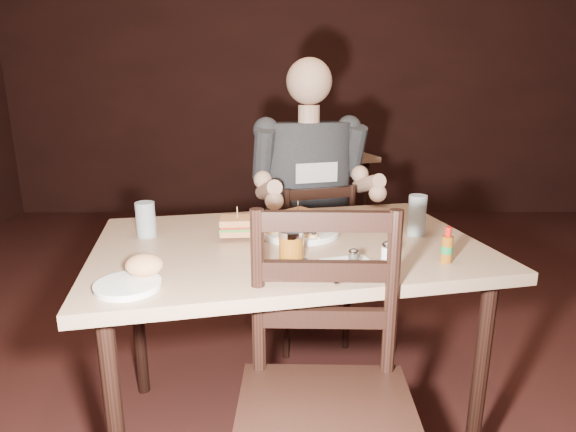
{
  "coord_description": "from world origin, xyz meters",
  "views": [
    {
      "loc": [
        -0.22,
        -1.42,
        1.31
      ],
      "look_at": [
        -0.21,
        0.25,
        0.85
      ],
      "focal_mm": 30.0,
      "sensor_mm": 36.0,
      "label": 1
    }
  ],
  "objects_px": {
    "syrup_dispenser": "(291,247)",
    "hot_sauce": "(447,245)",
    "diner": "(311,166)",
    "main_table": "(288,260)",
    "chair_far": "(307,262)",
    "bg_table": "(314,164)",
    "glass_left": "(146,220)",
    "chair_near": "(327,422)",
    "dinner_plate": "(299,231)",
    "side_plate": "(128,287)",
    "glass_right": "(417,215)",
    "bg_chair_near": "(317,202)",
    "bg_chair_far": "(310,177)"
  },
  "relations": [
    {
      "from": "syrup_dispenser",
      "to": "hot_sauce",
      "type": "bearing_deg",
      "value": -11.83
    },
    {
      "from": "diner",
      "to": "syrup_dispenser",
      "type": "distance_m",
      "value": 0.87
    },
    {
      "from": "main_table",
      "to": "chair_far",
      "type": "bearing_deg",
      "value": 82.1
    },
    {
      "from": "bg_table",
      "to": "glass_left",
      "type": "bearing_deg",
      "value": -108.14
    },
    {
      "from": "bg_table",
      "to": "chair_near",
      "type": "distance_m",
      "value": 2.91
    },
    {
      "from": "chair_near",
      "to": "bg_table",
      "type": "bearing_deg",
      "value": 89.03
    },
    {
      "from": "main_table",
      "to": "diner",
      "type": "bearing_deg",
      "value": 80.24
    },
    {
      "from": "dinner_plate",
      "to": "chair_near",
      "type": "bearing_deg",
      "value": -85.44
    },
    {
      "from": "bg_table",
      "to": "side_plate",
      "type": "xyz_separation_m",
      "value": [
        -0.65,
        -2.71,
        0.1
      ]
    },
    {
      "from": "syrup_dispenser",
      "to": "side_plate",
      "type": "relative_size",
      "value": 0.6
    },
    {
      "from": "chair_far",
      "to": "diner",
      "type": "relative_size",
      "value": 0.86
    },
    {
      "from": "chair_near",
      "to": "glass_right",
      "type": "bearing_deg",
      "value": 62.28
    },
    {
      "from": "bg_chair_near",
      "to": "glass_right",
      "type": "xyz_separation_m",
      "value": [
        0.26,
        -1.67,
        0.36
      ]
    },
    {
      "from": "chair_near",
      "to": "main_table",
      "type": "bearing_deg",
      "value": 100.47
    },
    {
      "from": "main_table",
      "to": "chair_far",
      "type": "xyz_separation_m",
      "value": [
        0.1,
        0.7,
        -0.27
      ]
    },
    {
      "from": "syrup_dispenser",
      "to": "side_plate",
      "type": "xyz_separation_m",
      "value": [
        -0.45,
        -0.2,
        -0.05
      ]
    },
    {
      "from": "dinner_plate",
      "to": "side_plate",
      "type": "relative_size",
      "value": 1.73
    },
    {
      "from": "glass_left",
      "to": "hot_sauce",
      "type": "height_order",
      "value": "glass_left"
    },
    {
      "from": "glass_left",
      "to": "side_plate",
      "type": "bearing_deg",
      "value": -80.32
    },
    {
      "from": "bg_table",
      "to": "chair_near",
      "type": "bearing_deg",
      "value": -92.38
    },
    {
      "from": "syrup_dispenser",
      "to": "bg_chair_near",
      "type": "bearing_deg",
      "value": 72.1
    },
    {
      "from": "bg_chair_far",
      "to": "bg_chair_near",
      "type": "height_order",
      "value": "bg_chair_near"
    },
    {
      "from": "main_table",
      "to": "bg_chair_near",
      "type": "xyz_separation_m",
      "value": [
        0.22,
        1.75,
        -0.21
      ]
    },
    {
      "from": "bg_table",
      "to": "diner",
      "type": "distance_m",
      "value": 1.67
    },
    {
      "from": "hot_sauce",
      "to": "dinner_plate",
      "type": "bearing_deg",
      "value": 146.57
    },
    {
      "from": "diner",
      "to": "dinner_plate",
      "type": "xyz_separation_m",
      "value": [
        -0.07,
        -0.56,
        -0.16
      ]
    },
    {
      "from": "bg_chair_near",
      "to": "dinner_plate",
      "type": "height_order",
      "value": "bg_chair_near"
    },
    {
      "from": "bg_chair_far",
      "to": "glass_left",
      "type": "relative_size",
      "value": 7.18
    },
    {
      "from": "bg_table",
      "to": "bg_chair_far",
      "type": "height_order",
      "value": "bg_chair_far"
    },
    {
      "from": "hot_sauce",
      "to": "bg_table",
      "type": "bearing_deg",
      "value": 96.33
    },
    {
      "from": "bg_chair_far",
      "to": "syrup_dispenser",
      "type": "relative_size",
      "value": 8.86
    },
    {
      "from": "hot_sauce",
      "to": "syrup_dispenser",
      "type": "bearing_deg",
      "value": -179.96
    },
    {
      "from": "bg_chair_near",
      "to": "dinner_plate",
      "type": "xyz_separation_m",
      "value": [
        -0.18,
        -1.66,
        0.29
      ]
    },
    {
      "from": "bg_table",
      "to": "glass_left",
      "type": "xyz_separation_m",
      "value": [
        -0.73,
        -2.24,
        0.15
      ]
    },
    {
      "from": "chair_far",
      "to": "hot_sauce",
      "type": "xyz_separation_m",
      "value": [
        0.4,
        -0.9,
        0.4
      ]
    },
    {
      "from": "glass_left",
      "to": "hot_sauce",
      "type": "xyz_separation_m",
      "value": [
        1.01,
        -0.27,
        -0.01
      ]
    },
    {
      "from": "bg_chair_near",
      "to": "glass_left",
      "type": "relative_size",
      "value": 7.59
    },
    {
      "from": "chair_far",
      "to": "dinner_plate",
      "type": "distance_m",
      "value": 0.7
    },
    {
      "from": "bg_chair_near",
      "to": "glass_left",
      "type": "height_order",
      "value": "bg_chair_near"
    },
    {
      "from": "chair_far",
      "to": "bg_chair_near",
      "type": "xyz_separation_m",
      "value": [
        0.12,
        1.05,
        0.06
      ]
    },
    {
      "from": "chair_near",
      "to": "glass_left",
      "type": "relative_size",
      "value": 7.7
    },
    {
      "from": "bg_table",
      "to": "glass_right",
      "type": "distance_m",
      "value": 2.24
    },
    {
      "from": "main_table",
      "to": "bg_chair_near",
      "type": "relative_size",
      "value": 1.52
    },
    {
      "from": "chair_near",
      "to": "diner",
      "type": "distance_m",
      "value": 1.32
    },
    {
      "from": "bg_chair_far",
      "to": "diner",
      "type": "relative_size",
      "value": 0.93
    },
    {
      "from": "diner",
      "to": "side_plate",
      "type": "bearing_deg",
      "value": -134.42
    },
    {
      "from": "chair_near",
      "to": "diner",
      "type": "xyz_separation_m",
      "value": [
        0.02,
        1.25,
        0.44
      ]
    },
    {
      "from": "bg_chair_far",
      "to": "diner",
      "type": "distance_m",
      "value": 2.25
    },
    {
      "from": "chair_near",
      "to": "hot_sauce",
      "type": "bearing_deg",
      "value": 46.02
    },
    {
      "from": "glass_left",
      "to": "glass_right",
      "type": "distance_m",
      "value": 0.99
    }
  ]
}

